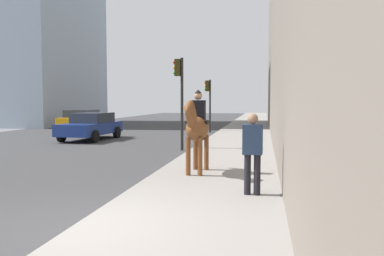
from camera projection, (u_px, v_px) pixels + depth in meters
name	position (u px, v px, depth m)	size (l,w,h in m)	color
sidewalk_slab	(177.00, 235.00, 5.87)	(120.00, 3.34, 0.12)	gray
mounted_horse_near	(197.00, 127.00, 10.55)	(2.15, 0.62, 2.27)	brown
pedestrian_greeting	(253.00, 148.00, 8.11)	(0.28, 0.42, 1.70)	black
car_near_lane	(83.00, 119.00, 28.20)	(4.60, 2.12, 1.44)	orange
car_far_lane	(91.00, 126.00, 20.89)	(4.44, 2.17, 1.44)	navy
traffic_light_near_curb	(180.00, 89.00, 16.25)	(0.20, 0.44, 3.86)	black
traffic_light_far_curb	(209.00, 97.00, 25.57)	(0.20, 0.44, 3.46)	black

